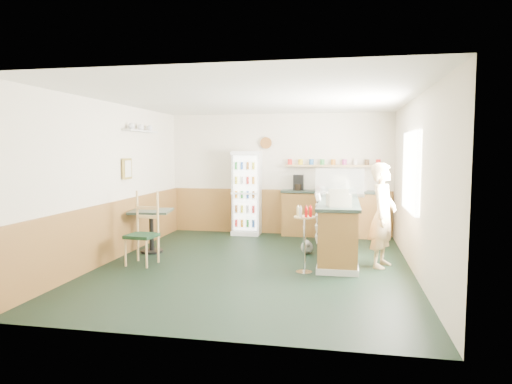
% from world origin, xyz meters
% --- Properties ---
extents(ground, '(6.00, 6.00, 0.00)m').
position_xyz_m(ground, '(0.00, 0.00, 0.00)').
color(ground, black).
rests_on(ground, ground).
extents(room_envelope, '(5.04, 6.02, 2.72)m').
position_xyz_m(room_envelope, '(-0.23, 0.73, 1.52)').
color(room_envelope, beige).
rests_on(room_envelope, ground).
extents(service_counter, '(0.68, 3.01, 1.01)m').
position_xyz_m(service_counter, '(1.35, 1.07, 0.46)').
color(service_counter, '#A27434').
rests_on(service_counter, ground).
extents(back_counter, '(2.24, 0.42, 1.69)m').
position_xyz_m(back_counter, '(1.19, 2.80, 0.55)').
color(back_counter, '#A27434').
rests_on(back_counter, ground).
extents(drinks_fridge, '(0.62, 0.53, 1.87)m').
position_xyz_m(drinks_fridge, '(-0.70, 2.74, 0.93)').
color(drinks_fridge, white).
rests_on(drinks_fridge, ground).
extents(display_case, '(0.92, 0.48, 0.52)m').
position_xyz_m(display_case, '(1.35, 1.70, 1.27)').
color(display_case, silver).
rests_on(display_case, service_counter).
extents(cash_register, '(0.41, 0.42, 0.20)m').
position_xyz_m(cash_register, '(1.35, -0.01, 1.11)').
color(cash_register, beige).
rests_on(cash_register, service_counter).
extents(shopkeeper, '(0.57, 0.67, 1.68)m').
position_xyz_m(shopkeeper, '(2.05, 0.30, 0.84)').
color(shopkeeper, tan).
rests_on(shopkeeper, ground).
extents(condiment_stand, '(0.33, 0.33, 1.02)m').
position_xyz_m(condiment_stand, '(0.84, -0.30, 0.67)').
color(condiment_stand, silver).
rests_on(condiment_stand, ground).
extents(newspaper_rack, '(0.09, 0.44, 0.89)m').
position_xyz_m(newspaper_rack, '(0.99, 0.90, 0.67)').
color(newspaper_rack, black).
rests_on(newspaper_rack, ground).
extents(cafe_table, '(0.82, 0.82, 0.79)m').
position_xyz_m(cafe_table, '(-2.05, 0.60, 0.55)').
color(cafe_table, black).
rests_on(cafe_table, ground).
extents(cafe_chair, '(0.49, 0.49, 1.21)m').
position_xyz_m(cafe_chair, '(-1.83, -0.19, 0.63)').
color(cafe_chair, black).
rests_on(cafe_chair, ground).
extents(dog_doorstop, '(0.23, 0.29, 0.27)m').
position_xyz_m(dog_doorstop, '(0.79, 1.01, 0.13)').
color(dog_doorstop, '#979792').
rests_on(dog_doorstop, ground).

